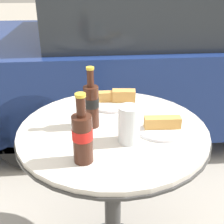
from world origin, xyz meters
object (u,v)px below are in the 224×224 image
object	(u,v)px
lunch_plate_far	(114,100)
parked_car	(182,56)
cola_bottle_left	(82,136)
lunch_plate_near	(162,126)
bistro_table	(113,160)
cola_bottle_right	(91,104)
drinking_glass	(129,126)

from	to	relation	value
lunch_plate_far	parked_car	xyz separation A→B (m)	(0.82, 1.42, -0.18)
cola_bottle_left	lunch_plate_near	world-z (taller)	cola_bottle_left
bistro_table	parked_car	size ratio (longest dim) A/B	0.18
bistro_table	cola_bottle_right	world-z (taller)	cola_bottle_right
parked_car	cola_bottle_right	bearing A→B (deg)	-119.82
cola_bottle_right	lunch_plate_near	xyz separation A→B (m)	(0.28, -0.06, -0.08)
bistro_table	cola_bottle_left	bearing A→B (deg)	-118.67
bistro_table	lunch_plate_near	size ratio (longest dim) A/B	3.79
bistro_table	cola_bottle_left	xyz separation A→B (m)	(-0.12, -0.22, 0.26)
cola_bottle_left	lunch_plate_far	xyz separation A→B (m)	(0.15, 0.45, -0.08)
lunch_plate_far	parked_car	distance (m)	1.65
cola_bottle_right	lunch_plate_near	world-z (taller)	cola_bottle_right
cola_bottle_left	parked_car	distance (m)	2.12
cola_bottle_right	lunch_plate_near	bearing A→B (deg)	-12.30
bistro_table	lunch_plate_near	world-z (taller)	lunch_plate_near
cola_bottle_right	bistro_table	bearing A→B (deg)	-12.76
cola_bottle_right	lunch_plate_near	size ratio (longest dim) A/B	1.22
cola_bottle_right	parked_car	world-z (taller)	parked_car
bistro_table	drinking_glass	world-z (taller)	drinking_glass
drinking_glass	lunch_plate_far	world-z (taller)	drinking_glass
cola_bottle_left	bistro_table	bearing A→B (deg)	61.33
cola_bottle_left	drinking_glass	world-z (taller)	cola_bottle_left
bistro_table	drinking_glass	bearing A→B (deg)	-67.14
parked_car	cola_bottle_left	bearing A→B (deg)	-117.41
drinking_glass	lunch_plate_near	distance (m)	0.17
lunch_plate_near	parked_car	world-z (taller)	parked_car
drinking_glass	parked_car	world-z (taller)	parked_car
drinking_glass	parked_car	size ratio (longest dim) A/B	0.03
drinking_glass	cola_bottle_left	bearing A→B (deg)	-147.53
bistro_table	lunch_plate_far	xyz separation A→B (m)	(0.03, 0.23, 0.19)
cola_bottle_left	cola_bottle_right	world-z (taller)	cola_bottle_right
cola_bottle_left	lunch_plate_far	distance (m)	0.48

